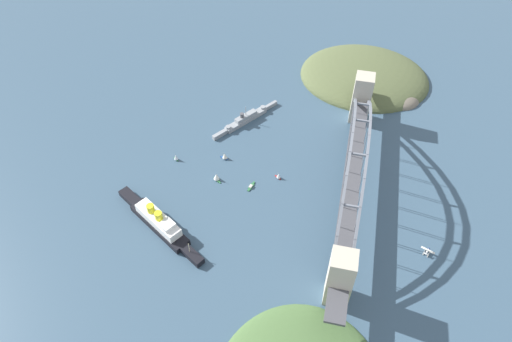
{
  "coord_description": "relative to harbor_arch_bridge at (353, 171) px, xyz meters",
  "views": [
    {
      "loc": [
        -263.95,
        19.1,
        299.24
      ],
      "look_at": [
        0.0,
        79.79,
        8.0
      ],
      "focal_mm": 32.54,
      "sensor_mm": 36.0,
      "label": 1
    }
  ],
  "objects": [
    {
      "name": "ground_plane",
      "position": [
        0.0,
        0.0,
        -26.94
      ],
      "size": [
        1400.0,
        1400.0,
        0.0
      ],
      "primitive_type": "plane",
      "color": "#385166"
    },
    {
      "name": "harbor_arch_bridge",
      "position": [
        0.0,
        0.0,
        0.0
      ],
      "size": [
        260.97,
        16.92,
        67.67
      ],
      "color": "#BCB29E",
      "rests_on": "ground"
    },
    {
      "name": "headland_east_shore",
      "position": [
        167.25,
        -3.75,
        -26.94
      ],
      "size": [
        121.41,
        137.98,
        31.6
      ],
      "color": "#515B38",
      "rests_on": "ground"
    },
    {
      "name": "ocean_liner",
      "position": [
        -68.68,
        142.39,
        -20.89
      ],
      "size": [
        59.59,
        89.46,
        20.04
      ],
      "color": "black",
      "rests_on": "ground"
    },
    {
      "name": "naval_cruiser",
      "position": [
        69.41,
        106.36,
        -23.63
      ],
      "size": [
        67.74,
        49.85,
        18.18
      ],
      "color": "gray",
      "rests_on": "ground"
    },
    {
      "name": "seaplane_taxiing_near_bridge",
      "position": [
        -46.64,
        -63.5,
        -24.92
      ],
      "size": [
        7.78,
        10.46,
        4.95
      ],
      "color": "#B7B7B2",
      "rests_on": "ground"
    },
    {
      "name": "small_boat_0",
      "position": [
        3.34,
        60.51,
        -23.88
      ],
      "size": [
        5.04,
        6.08,
        6.41
      ],
      "color": "#B2231E",
      "rests_on": "ground"
    },
    {
      "name": "small_boat_1",
      "position": [
        -11.89,
        81.44,
        -26.21
      ],
      "size": [
        11.8,
        4.49,
        2.08
      ],
      "color": "#2D6B3D",
      "rests_on": "ground"
    },
    {
      "name": "small_boat_2",
      "position": [
        -10.39,
        112.37,
        -23.19
      ],
      "size": [
        7.46,
        8.24,
        8.04
      ],
      "color": "#2D6B3D",
      "rests_on": "ground"
    },
    {
      "name": "small_boat_3",
      "position": [
        15.85,
        112.38,
        -23.47
      ],
      "size": [
        5.58,
        7.95,
        7.46
      ],
      "color": "#234C8C",
      "rests_on": "ground"
    },
    {
      "name": "small_boat_4",
      "position": [
        4.44,
        154.51,
        -23.34
      ],
      "size": [
        5.2,
        5.79,
        7.53
      ],
      "color": "#2D6B3D",
      "rests_on": "ground"
    }
  ]
}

